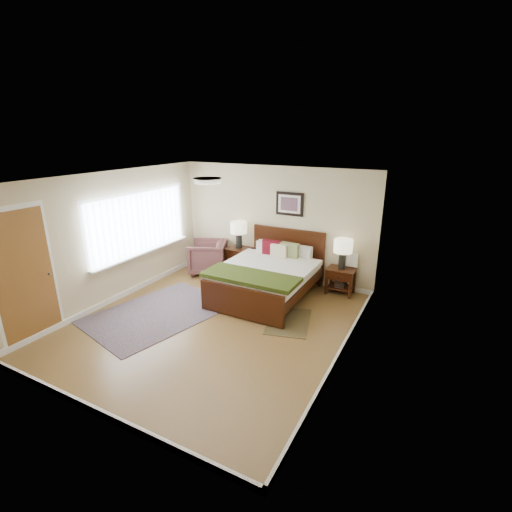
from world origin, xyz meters
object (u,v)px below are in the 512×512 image
(armchair, at_px, (208,257))
(bed, at_px, (268,272))
(nightstand_right, at_px, (341,278))
(lamp_left, at_px, (239,230))
(nightstand_left, at_px, (239,253))
(rug_persian, at_px, (158,313))
(lamp_right, at_px, (343,248))

(armchair, bearing_deg, bed, 48.66)
(bed, relative_size, nightstand_right, 3.96)
(lamp_left, bearing_deg, nightstand_right, -0.30)
(bed, relative_size, lamp_left, 3.54)
(nightstand_left, height_order, lamp_left, lamp_left)
(armchair, xyz_separation_m, rug_persian, (0.37, -2.17, -0.38))
(bed, relative_size, nightstand_left, 3.42)
(lamp_right, bearing_deg, lamp_left, 180.00)
(bed, distance_m, nightstand_left, 1.40)
(nightstand_left, distance_m, lamp_left, 0.56)
(nightstand_left, height_order, armchair, armchair)
(lamp_right, bearing_deg, nightstand_left, -179.48)
(bed, bearing_deg, rug_persian, -132.25)
(lamp_left, bearing_deg, nightstand_left, -90.00)
(lamp_left, bearing_deg, lamp_right, 0.00)
(nightstand_right, relative_size, armchair, 0.65)
(bed, bearing_deg, nightstand_right, 33.13)
(bed, height_order, lamp_left, lamp_left)
(nightstand_right, relative_size, lamp_left, 0.90)
(bed, bearing_deg, armchair, 162.85)
(lamp_right, bearing_deg, armchair, -175.01)
(nightstand_left, bearing_deg, nightstand_right, 0.22)
(nightstand_left, xyz_separation_m, lamp_left, (0.00, 0.02, 0.56))
(bed, xyz_separation_m, nightstand_right, (1.26, 0.82, -0.20))
(bed, distance_m, lamp_left, 1.51)
(lamp_left, bearing_deg, armchair, -158.67)
(nightstand_right, distance_m, rug_persian, 3.66)
(armchair, bearing_deg, nightstand_left, 85.57)
(lamp_left, height_order, lamp_right, lamp_left)
(nightstand_left, bearing_deg, rug_persian, -97.59)
(armchair, distance_m, rug_persian, 2.24)
(bed, xyz_separation_m, lamp_left, (-1.14, 0.83, 0.53))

